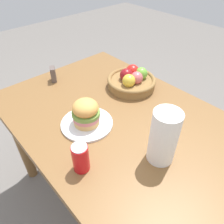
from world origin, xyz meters
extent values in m
plane|color=slate|center=(0.00, 0.00, 0.00)|extent=(8.00, 8.00, 0.00)
cube|color=brown|center=(0.00, 0.00, 0.73)|extent=(1.40, 0.90, 0.04)
cylinder|color=brown|center=(-0.62, -0.37, 0.35)|extent=(0.07, 0.07, 0.71)
cylinder|color=brown|center=(-0.62, 0.37, 0.35)|extent=(0.07, 0.07, 0.71)
cylinder|color=white|center=(-0.11, -0.15, 0.76)|extent=(0.25, 0.25, 0.01)
cylinder|color=#DBAD60|center=(-0.11, -0.15, 0.78)|extent=(0.12, 0.12, 0.03)
cylinder|color=#C67075|center=(-0.11, -0.15, 0.80)|extent=(0.13, 0.13, 0.02)
cylinder|color=olive|center=(-0.11, -0.15, 0.82)|extent=(0.13, 0.13, 0.02)
ellipsoid|color=#DF9F4D|center=(-0.11, -0.15, 0.85)|extent=(0.12, 0.12, 0.08)
cylinder|color=red|center=(0.08, -0.32, 0.81)|extent=(0.07, 0.07, 0.12)
cylinder|color=silver|center=(0.08, -0.32, 0.87)|extent=(0.06, 0.06, 0.00)
cylinder|color=olive|center=(-0.20, 0.25, 0.78)|extent=(0.28, 0.28, 0.05)
torus|color=olive|center=(-0.20, 0.25, 0.80)|extent=(0.29, 0.29, 0.02)
sphere|color=#D16066|center=(-0.16, 0.25, 0.83)|extent=(0.07, 0.07, 0.07)
sphere|color=#6BAD38|center=(-0.18, 0.31, 0.83)|extent=(0.07, 0.07, 0.07)
sphere|color=red|center=(-0.23, 0.29, 0.83)|extent=(0.08, 0.08, 0.08)
sphere|color=maroon|center=(-0.22, 0.23, 0.83)|extent=(0.08, 0.08, 0.08)
sphere|color=gold|center=(-0.17, 0.20, 0.83)|extent=(0.07, 0.07, 0.07)
cylinder|color=white|center=(0.26, -0.05, 0.87)|extent=(0.11, 0.11, 0.24)
cube|color=#594C47|center=(-0.58, -0.06, 0.80)|extent=(0.07, 0.05, 0.09)
camera|label=1|loc=(0.56, -0.59, 1.48)|focal=35.02mm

